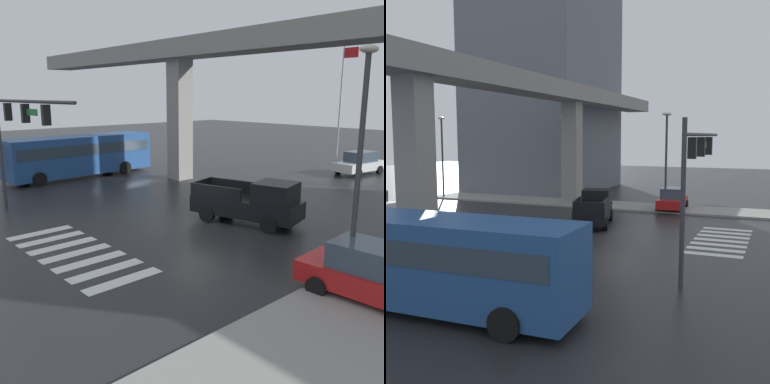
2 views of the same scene
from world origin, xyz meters
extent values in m
plane|color=#232326|center=(0.00, 0.00, 0.00)|extent=(120.00, 120.00, 0.00)
cube|color=silver|center=(-3.30, -5.97, 0.01)|extent=(0.55, 2.80, 0.01)
cube|color=silver|center=(-2.20, -5.97, 0.01)|extent=(0.55, 2.80, 0.01)
cube|color=silver|center=(-1.10, -5.97, 0.01)|extent=(0.55, 2.80, 0.01)
cube|color=silver|center=(0.00, -5.97, 0.01)|extent=(0.55, 2.80, 0.01)
cube|color=silver|center=(1.10, -5.97, 0.01)|extent=(0.55, 2.80, 0.01)
cube|color=silver|center=(2.20, -5.97, 0.01)|extent=(0.55, 2.80, 0.01)
cube|color=silver|center=(3.30, -5.97, 0.01)|extent=(0.55, 2.80, 0.01)
cube|color=gray|center=(0.00, 6.63, 8.86)|extent=(54.65, 2.40, 1.20)
cube|color=gray|center=(-8.78, 6.63, 4.13)|extent=(1.30, 1.30, 8.26)
cube|color=black|center=(1.58, 1.93, 0.78)|extent=(5.41, 3.10, 0.80)
cube|color=black|center=(2.99, 2.28, 1.63)|extent=(2.08, 2.11, 0.90)
cube|color=#3F5160|center=(3.44, 2.40, 1.63)|extent=(0.51, 1.65, 0.77)
cube|color=black|center=(0.26, 2.49, 1.48)|extent=(2.59, 0.75, 0.60)
cube|color=black|center=(0.69, 0.80, 1.48)|extent=(2.59, 0.75, 0.60)
cube|color=black|center=(-0.84, 1.31, 1.48)|extent=(0.53, 1.72, 0.60)
cylinder|color=black|center=(2.89, 3.19, 0.38)|extent=(0.81, 0.46, 0.76)
cylinder|color=black|center=(3.34, 1.44, 0.38)|extent=(0.81, 0.46, 0.76)
cylinder|color=black|center=(-0.17, 2.41, 0.38)|extent=(0.81, 0.46, 0.76)
cylinder|color=black|center=(0.27, 0.66, 0.38)|extent=(0.81, 0.46, 0.76)
cube|color=#234C8C|center=(-14.15, 1.70, 1.64)|extent=(2.83, 10.87, 2.70)
cube|color=#2D3D4C|center=(-14.15, 1.70, 2.11)|extent=(2.85, 10.33, 0.76)
cube|color=#2D3D4C|center=(-13.98, -3.66, 1.98)|extent=(2.25, 0.15, 1.49)
cylinder|color=black|center=(-12.81, -2.04, 0.48)|extent=(0.38, 0.97, 0.96)
cylinder|color=black|center=(-15.26, -2.11, 0.48)|extent=(0.38, 0.97, 0.96)
cylinder|color=black|center=(-13.01, 4.71, 0.48)|extent=(0.38, 0.97, 0.96)
cylinder|color=black|center=(-15.46, 4.63, 0.48)|extent=(0.38, 0.97, 0.96)
cube|color=silver|center=(-1.09, 17.87, 0.64)|extent=(2.25, 4.48, 0.64)
cube|color=#384756|center=(-1.08, 17.97, 1.34)|extent=(1.75, 2.40, 0.76)
cylinder|color=black|center=(-0.39, 16.45, 0.32)|extent=(0.31, 0.66, 0.64)
cylinder|color=black|center=(-2.11, 16.65, 0.32)|extent=(0.31, 0.66, 0.64)
cylinder|color=black|center=(-0.08, 19.09, 0.32)|extent=(0.31, 0.66, 0.64)
cylinder|color=black|center=(-1.80, 19.30, 0.32)|extent=(0.31, 0.66, 0.64)
cube|color=red|center=(9.36, -1.36, 0.64)|extent=(4.40, 2.02, 0.64)
cube|color=#384756|center=(9.26, -1.36, 1.34)|extent=(2.32, 1.63, 0.76)
cylinder|color=black|center=(7.97, -0.58, 0.32)|extent=(0.65, 0.28, 0.64)
cylinder|color=black|center=(8.08, -2.30, 0.32)|extent=(0.65, 0.28, 0.64)
cylinder|color=#38383D|center=(-8.72, -5.57, 3.10)|extent=(0.18, 0.18, 6.20)
cylinder|color=#38383D|center=(-4.42, -5.57, 5.60)|extent=(8.60, 0.14, 0.14)
cube|color=black|center=(-7.12, -5.57, 5.08)|extent=(0.24, 0.32, 0.84)
sphere|color=red|center=(-7.12, -5.57, 5.34)|extent=(0.17, 0.17, 0.17)
cube|color=black|center=(-4.92, -5.57, 5.08)|extent=(0.24, 0.32, 0.84)
sphere|color=red|center=(-4.92, -5.57, 5.34)|extent=(0.17, 0.17, 0.17)
cube|color=black|center=(-2.72, -5.57, 5.08)|extent=(0.24, 0.32, 0.84)
sphere|color=red|center=(-2.72, -5.57, 5.34)|extent=(0.17, 0.17, 0.17)
cube|color=#19722D|center=(-4.16, -5.57, 5.15)|extent=(1.10, 0.04, 0.28)
cylinder|color=#38383D|center=(8.42, -1.02, 3.50)|extent=(0.16, 0.16, 7.00)
ellipsoid|color=beige|center=(8.42, -1.02, 7.12)|extent=(0.44, 0.70, 0.24)
cylinder|color=silver|center=(-2.24, 16.46, 4.64)|extent=(0.12, 0.12, 9.28)
cube|color=red|center=(-1.69, 16.46, 8.78)|extent=(1.10, 0.04, 0.70)
camera|label=1|loc=(14.42, -12.90, 5.89)|focal=40.19mm
camera|label=2|loc=(-25.82, -8.83, 5.54)|focal=44.53mm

